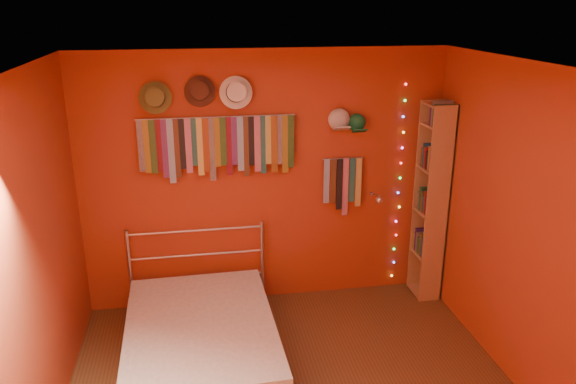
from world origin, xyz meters
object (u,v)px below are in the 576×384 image
reading_lamp (378,199)px  bed (201,340)px  tie_rack (218,144)px  bookshelf (435,201)px

reading_lamp → bed: size_ratio=0.16×
tie_rack → reading_lamp: (1.52, -0.16, -0.57)m
bookshelf → tie_rack: bearing=175.8°
reading_lamp → bookshelf: 0.59m
bookshelf → reading_lamp: bearing=-179.2°
tie_rack → bed: (-0.25, -0.95, -1.45)m
tie_rack → bookshelf: bearing=-4.2°
tie_rack → reading_lamp: size_ratio=4.92×
tie_rack → reading_lamp: bearing=-6.1°
bed → tie_rack: bearing=74.0°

